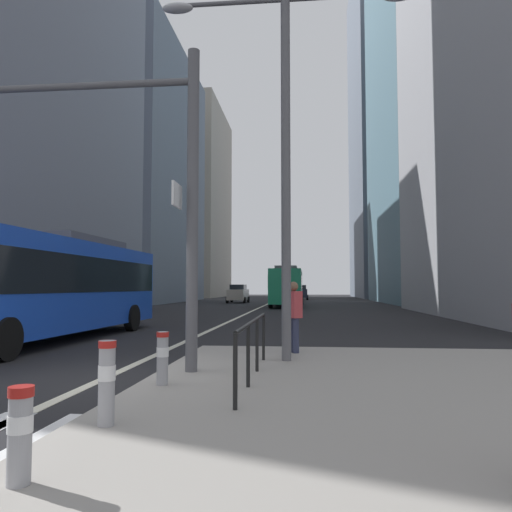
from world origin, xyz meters
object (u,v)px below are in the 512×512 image
at_px(city_bus_red_receding, 287,285).
at_px(bollard_left, 107,378).
at_px(traffic_signal_gantry, 68,157).
at_px(city_bus_blue_oncoming, 50,282).
at_px(car_oncoming_mid, 238,294).
at_px(bollard_right, 163,355).
at_px(car_receding_near, 300,292).
at_px(bollard_front, 20,429).
at_px(street_lamp_post, 286,119).
at_px(pedestrian_walking, 294,313).

distance_m(city_bus_red_receding, bollard_left, 37.49).
bearing_deg(traffic_signal_gantry, city_bus_blue_oncoming, 120.96).
bearing_deg(car_oncoming_mid, city_bus_blue_oncoming, -91.25).
relative_size(bollard_left, bollard_right, 1.13).
distance_m(city_bus_red_receding, car_oncoming_mid, 10.38).
relative_size(car_receding_near, bollard_front, 5.37).
distance_m(traffic_signal_gantry, bollard_left, 5.44).
distance_m(car_oncoming_mid, street_lamp_post, 41.97).
distance_m(bollard_front, pedestrian_walking, 8.11).
distance_m(city_bus_blue_oncoming, car_receding_near, 50.60).
xyz_separation_m(street_lamp_post, bollard_left, (-1.81, -4.98, -4.62)).
bearing_deg(city_bus_blue_oncoming, bollard_right, -50.51).
distance_m(car_receding_near, bollard_right, 56.95).
xyz_separation_m(traffic_signal_gantry, street_lamp_post, (4.11, 1.51, 1.12)).
distance_m(car_receding_near, bollard_left, 59.22).
distance_m(car_oncoming_mid, car_receding_near, 14.52).
bearing_deg(bollard_left, car_oncoming_mid, 96.03).
distance_m(city_bus_red_receding, pedestrian_walking, 31.27).
xyz_separation_m(city_bus_red_receding, bollard_right, (-0.71, -35.19, -1.23)).
xyz_separation_m(car_oncoming_mid, pedestrian_walking, (6.81, -39.96, 0.08)).
bearing_deg(car_receding_near, bollard_left, -91.54).
xyz_separation_m(city_bus_red_receding, street_lamp_post, (1.14, -32.48, 3.45)).
distance_m(city_bus_blue_oncoming, bollard_right, 8.97).
height_order(city_bus_red_receding, bollard_right, city_bus_red_receding).
distance_m(bollard_right, pedestrian_walking, 4.45).
bearing_deg(street_lamp_post, bollard_left, -109.94).
height_order(city_bus_red_receding, pedestrian_walking, city_bus_red_receding).
relative_size(city_bus_red_receding, bollard_left, 12.61).
relative_size(car_receding_near, bollard_left, 4.34).
relative_size(city_bus_blue_oncoming, pedestrian_walking, 7.32).
bearing_deg(city_bus_red_receding, pedestrian_walking, -87.69).
relative_size(city_bus_red_receding, street_lamp_post, 1.47).
xyz_separation_m(street_lamp_post, bollard_right, (-1.85, -2.71, -4.67)).
distance_m(city_bus_blue_oncoming, pedestrian_walking, 8.19).
xyz_separation_m(city_bus_blue_oncoming, bollard_front, (5.67, -10.75, -1.26)).
distance_m(city_bus_blue_oncoming, car_oncoming_mid, 37.08).
relative_size(street_lamp_post, bollard_right, 9.70).
bearing_deg(city_bus_blue_oncoming, car_receding_near, 81.73).
bearing_deg(pedestrian_walking, street_lamp_post, -95.64).
bearing_deg(car_receding_near, traffic_signal_gantry, -93.99).
relative_size(car_oncoming_mid, bollard_front, 5.61).
xyz_separation_m(car_oncoming_mid, traffic_signal_gantry, (2.58, -42.71, 3.17)).
distance_m(city_bus_blue_oncoming, bollard_left, 10.82).
xyz_separation_m(car_oncoming_mid, car_receding_near, (6.47, 13.00, -0.00)).
bearing_deg(bollard_front, car_oncoming_mid, 95.81).
relative_size(city_bus_blue_oncoming, bollard_left, 12.99).
bearing_deg(city_bus_red_receding, street_lamp_post, -87.99).
bearing_deg(traffic_signal_gantry, street_lamp_post, 20.12).
relative_size(city_bus_red_receding, bollard_front, 15.62).
bearing_deg(bollard_right, bollard_front, -89.73).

